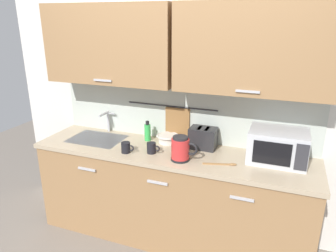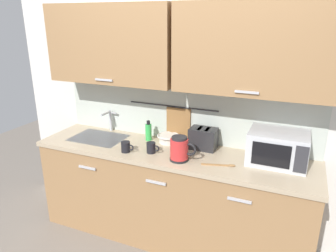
{
  "view_description": "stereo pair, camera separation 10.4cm",
  "coord_description": "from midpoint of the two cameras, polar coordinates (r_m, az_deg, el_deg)",
  "views": [
    {
      "loc": [
        0.9,
        -2.13,
        2.02
      ],
      "look_at": [
        -0.04,
        0.33,
        1.12
      ],
      "focal_mm": 33.63,
      "sensor_mm": 36.0,
      "label": 1
    },
    {
      "loc": [
        1.0,
        -2.09,
        2.02
      ],
      "look_at": [
        -0.04,
        0.33,
        1.12
      ],
      "focal_mm": 33.63,
      "sensor_mm": 36.0,
      "label": 2
    }
  ],
  "objects": [
    {
      "name": "sink_faucet",
      "position": [
        3.3,
        -11.85,
        1.27
      ],
      "size": [
        0.09,
        0.17,
        0.22
      ],
      "color": "#B2B5BA",
      "rests_on": "counter_unit"
    },
    {
      "name": "wooden_spoon",
      "position": [
        2.59,
        8.96,
        -6.85
      ],
      "size": [
        0.27,
        0.1,
        0.01
      ],
      "color": "#9E7042",
      "rests_on": "counter_unit"
    },
    {
      "name": "electric_kettle",
      "position": [
        2.61,
        1.2,
        -4.16
      ],
      "size": [
        0.23,
        0.16,
        0.21
      ],
      "color": "black",
      "rests_on": "counter_unit"
    },
    {
      "name": "back_wall_assembly",
      "position": [
        2.85,
        1.1,
        8.83
      ],
      "size": [
        3.7,
        0.41,
        2.5
      ],
      "color": "silver",
      "rests_on": "ground"
    },
    {
      "name": "mug_near_sink",
      "position": [
        2.8,
        -8.67,
        -3.88
      ],
      "size": [
        0.12,
        0.08,
        0.09
      ],
      "color": "black",
      "rests_on": "counter_unit"
    },
    {
      "name": "toaster",
      "position": [
        2.86,
        5.32,
        -2.17
      ],
      "size": [
        0.26,
        0.17,
        0.19
      ],
      "color": "#232326",
      "rests_on": "counter_unit"
    },
    {
      "name": "microwave",
      "position": [
        2.71,
        18.21,
        -3.48
      ],
      "size": [
        0.46,
        0.35,
        0.27
      ],
      "color": "silver",
      "rests_on": "counter_unit"
    },
    {
      "name": "dish_soap_bottle",
      "position": [
        3.04,
        -4.71,
        -1.08
      ],
      "size": [
        0.06,
        0.06,
        0.2
      ],
      "color": "green",
      "rests_on": "counter_unit"
    },
    {
      "name": "counter_unit",
      "position": [
        3.03,
        -0.73,
        -12.2
      ],
      "size": [
        2.53,
        0.64,
        0.9
      ],
      "color": "#997047",
      "rests_on": "ground"
    },
    {
      "name": "mixing_bowl",
      "position": [
        2.99,
        -1.08,
        -2.21
      ],
      "size": [
        0.21,
        0.21,
        0.08
      ],
      "color": "silver",
      "rests_on": "counter_unit"
    },
    {
      "name": "mug_by_kettle",
      "position": [
        2.76,
        -4.05,
        -4.0
      ],
      "size": [
        0.12,
        0.08,
        0.09
      ],
      "color": "black",
      "rests_on": "counter_unit"
    }
  ]
}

